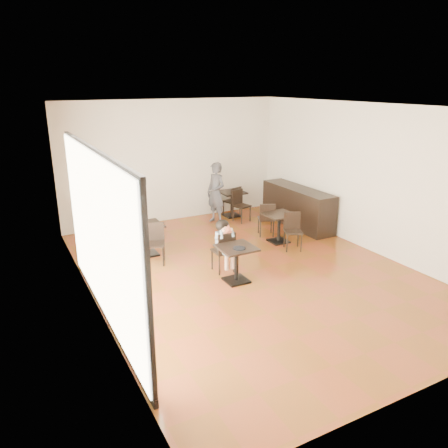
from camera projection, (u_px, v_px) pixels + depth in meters
floor at (250, 272)px, 8.71m from camera, size 6.00×8.00×0.01m
ceiling at (253, 106)px, 7.72m from camera, size 6.00×8.00×0.01m
wall_back at (173, 161)px, 11.58m from camera, size 6.00×0.01×3.20m
wall_front at (437, 272)px, 4.85m from camera, size 6.00×0.01×3.20m
wall_left at (89, 216)px, 6.89m from camera, size 0.01×8.00×3.20m
wall_right at (368, 178)px, 9.55m from camera, size 0.01×8.00×3.20m
storefront_window at (99, 237)px, 6.54m from camera, size 0.04×4.50×2.60m
child_table at (236, 264)px, 8.19m from camera, size 0.66×0.66×0.70m
child_chair at (223, 251)px, 8.63m from camera, size 0.38×0.38×0.84m
child at (223, 246)px, 8.60m from camera, size 0.38×0.53×1.06m
plate at (239, 248)px, 8.00m from camera, size 0.24×0.24×0.01m
pizza_slice at (227, 230)px, 8.32m from camera, size 0.25×0.19×0.06m
adult_patron at (216, 193)px, 11.52m from camera, size 0.53×0.68×1.63m
cafe_table_mid at (279, 228)px, 10.23m from camera, size 0.87×0.87×0.70m
cafe_table_left at (147, 239)px, 9.47m from camera, size 0.86×0.86×0.70m
cafe_table_back at (232, 204)px, 12.21m from camera, size 0.83×0.83×0.71m
chair_mid_a at (266, 219)px, 10.67m from camera, size 0.50×0.50×0.84m
chair_mid_b at (293, 232)px, 9.74m from camera, size 0.50×0.50×0.84m
chair_left_a at (139, 229)px, 9.91m from camera, size 0.49×0.49×0.84m
chair_left_b at (155, 244)px, 8.98m from camera, size 0.49×0.49×0.84m
chair_back_a at (232, 201)px, 12.19m from camera, size 0.47×0.47×0.85m
chair_back_b at (242, 206)px, 11.72m from camera, size 0.47×0.47×0.85m
service_counter at (297, 207)px, 11.41m from camera, size 0.60×2.40×1.00m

